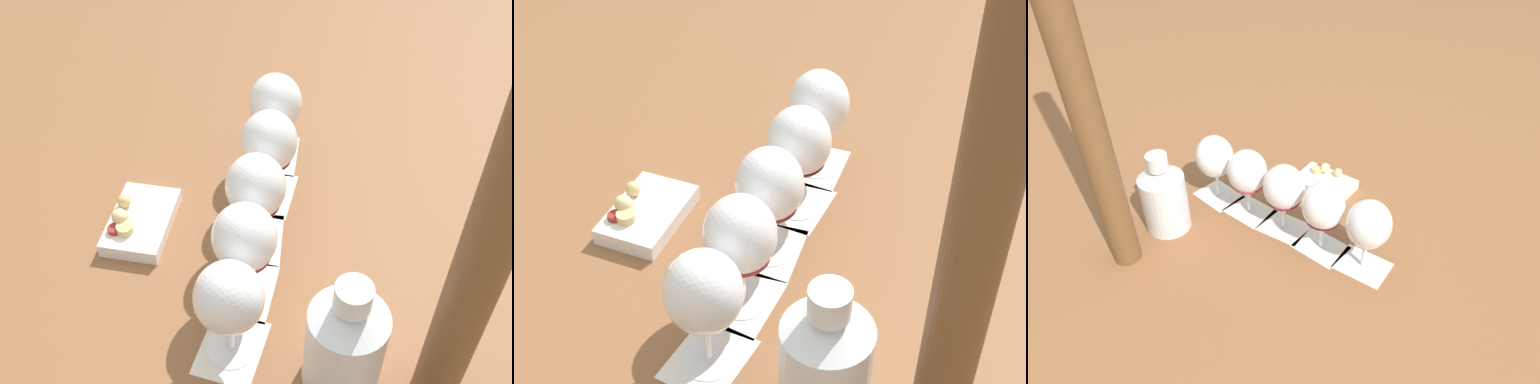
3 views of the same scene
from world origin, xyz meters
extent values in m
plane|color=brown|center=(0.00, 0.00, 0.00)|extent=(8.00, 8.00, 0.00)
cube|color=silver|center=(-0.17, -0.13, 0.00)|extent=(0.15, 0.14, 0.00)
cube|color=silver|center=(-0.09, -0.07, 0.00)|extent=(0.15, 0.14, 0.00)
cube|color=silver|center=(0.00, 0.00, 0.00)|extent=(0.15, 0.14, 0.00)
cube|color=silver|center=(0.09, 0.06, 0.00)|extent=(0.15, 0.14, 0.00)
cube|color=silver|center=(0.17, 0.14, 0.00)|extent=(0.15, 0.14, 0.00)
cylinder|color=white|center=(-0.17, -0.13, 0.00)|extent=(0.07, 0.07, 0.01)
cylinder|color=white|center=(-0.17, -0.13, 0.04)|extent=(0.01, 0.01, 0.07)
ellipsoid|color=white|center=(-0.17, -0.13, 0.13)|extent=(0.10, 0.10, 0.11)
ellipsoid|color=#CC525C|center=(-0.17, -0.13, 0.10)|extent=(0.08, 0.08, 0.05)
cylinder|color=white|center=(-0.09, -0.07, 0.00)|extent=(0.07, 0.07, 0.01)
cylinder|color=white|center=(-0.09, -0.07, 0.04)|extent=(0.01, 0.01, 0.07)
ellipsoid|color=white|center=(-0.09, -0.07, 0.13)|extent=(0.10, 0.10, 0.11)
ellipsoid|color=#9F2A34|center=(-0.09, -0.07, 0.09)|extent=(0.08, 0.08, 0.02)
cylinder|color=white|center=(0.00, 0.00, 0.00)|extent=(0.07, 0.07, 0.01)
cylinder|color=white|center=(0.00, 0.00, 0.04)|extent=(0.01, 0.01, 0.07)
ellipsoid|color=white|center=(0.00, 0.00, 0.13)|extent=(0.10, 0.10, 0.11)
ellipsoid|color=maroon|center=(0.00, 0.00, 0.09)|extent=(0.08, 0.08, 0.02)
cylinder|color=white|center=(0.09, 0.06, 0.00)|extent=(0.07, 0.07, 0.01)
cylinder|color=white|center=(0.09, 0.06, 0.04)|extent=(0.01, 0.01, 0.07)
ellipsoid|color=white|center=(0.09, 0.06, 0.13)|extent=(0.10, 0.10, 0.11)
ellipsoid|color=#450D1C|center=(0.09, 0.06, 0.09)|extent=(0.08, 0.08, 0.03)
cylinder|color=white|center=(0.17, 0.14, 0.00)|extent=(0.07, 0.07, 0.01)
cylinder|color=white|center=(0.17, 0.14, 0.04)|extent=(0.01, 0.01, 0.07)
ellipsoid|color=white|center=(0.17, 0.14, 0.13)|extent=(0.10, 0.10, 0.11)
ellipsoid|color=black|center=(0.17, 0.14, 0.10)|extent=(0.08, 0.08, 0.04)
cylinder|color=silver|center=(-0.09, -0.27, 0.07)|extent=(0.11, 0.11, 0.15)
cone|color=silver|center=(-0.09, -0.27, 0.16)|extent=(0.11, 0.11, 0.03)
cylinder|color=silver|center=(-0.09, -0.27, 0.19)|extent=(0.05, 0.05, 0.04)
cube|color=white|center=(-0.13, 0.16, 0.01)|extent=(0.19, 0.17, 0.03)
cylinder|color=maroon|center=(-0.18, 0.16, 0.03)|extent=(0.02, 0.02, 0.01)
sphere|color=#DBB775|center=(-0.13, 0.19, 0.04)|extent=(0.02, 0.02, 0.02)
sphere|color=beige|center=(-0.16, 0.17, 0.04)|extent=(0.03, 0.03, 0.03)
cylinder|color=#DBB775|center=(-0.17, 0.14, 0.03)|extent=(0.03, 0.03, 0.01)
cylinder|color=beige|center=(-0.15, 0.17, 0.03)|extent=(0.02, 0.02, 0.01)
camera|label=1|loc=(-0.49, -0.53, 0.84)|focal=45.00mm
camera|label=2|loc=(-0.44, -0.73, 0.81)|focal=55.00mm
camera|label=3|loc=(0.81, -0.24, 0.77)|focal=32.00mm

